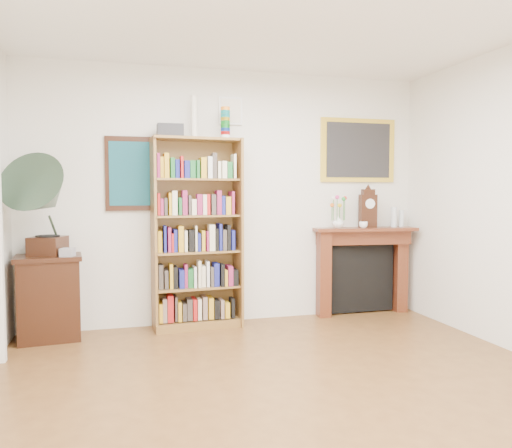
{
  "coord_description": "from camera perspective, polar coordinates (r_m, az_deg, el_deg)",
  "views": [
    {
      "loc": [
        -1.2,
        -2.96,
        1.47
      ],
      "look_at": [
        0.05,
        1.6,
        1.16
      ],
      "focal_mm": 35.0,
      "sensor_mm": 36.0,
      "label": 1
    }
  ],
  "objects": [
    {
      "name": "gramophone",
      "position": [
        5.12,
        -23.06,
        2.64
      ],
      "size": [
        0.8,
        0.9,
        0.98
      ],
      "rotation": [
        0.0,
        0.0,
        -0.33
      ],
      "color": "black",
      "rests_on": "side_cabinet"
    },
    {
      "name": "bookshelf",
      "position": [
        5.34,
        -6.77,
        0.18
      ],
      "size": [
        0.95,
        0.39,
        2.33
      ],
      "rotation": [
        0.0,
        0.0,
        0.07
      ],
      "color": "brown",
      "rests_on": "floor"
    },
    {
      "name": "flower_vase",
      "position": [
        5.87,
        9.38,
        0.21
      ],
      "size": [
        0.14,
        0.14,
        0.14
      ],
      "primitive_type": "imported",
      "rotation": [
        0.0,
        0.0,
        0.06
      ],
      "color": "white",
      "rests_on": "fireplace"
    },
    {
      "name": "fireplace",
      "position": [
        6.11,
        12.02,
        -4.43
      ],
      "size": [
        1.25,
        0.42,
        1.04
      ],
      "rotation": [
        0.0,
        0.0,
        -0.1
      ],
      "color": "#481910",
      "rests_on": "floor"
    },
    {
      "name": "bottle_left",
      "position": [
        6.2,
        15.49,
        0.78
      ],
      "size": [
        0.07,
        0.07,
        0.24
      ],
      "primitive_type": "cylinder",
      "color": "silver",
      "rests_on": "fireplace"
    },
    {
      "name": "gilt_painting",
      "position": [
        6.11,
        11.58,
        8.24
      ],
      "size": [
        0.95,
        0.04,
        0.75
      ],
      "color": "yellow",
      "rests_on": "back_wall"
    },
    {
      "name": "small_picture",
      "position": [
        5.64,
        -2.93,
        12.79
      ],
      "size": [
        0.26,
        0.04,
        0.3
      ],
      "color": "white",
      "rests_on": "back_wall"
    },
    {
      "name": "mantel_clock",
      "position": [
        6.02,
        12.66,
        1.67
      ],
      "size": [
        0.2,
        0.13,
        0.45
      ],
      "rotation": [
        0.0,
        0.0,
        -0.1
      ],
      "color": "black",
      "rests_on": "fireplace"
    },
    {
      "name": "cd_stack",
      "position": [
        5.15,
        -20.74,
        -3.05
      ],
      "size": [
        0.15,
        0.15,
        0.08
      ],
      "primitive_type": "cube",
      "rotation": [
        0.0,
        0.0,
        -0.26
      ],
      "color": "#B6B5C2",
      "rests_on": "side_cabinet"
    },
    {
      "name": "side_cabinet",
      "position": [
        5.36,
        -22.54,
        -7.79
      ],
      "size": [
        0.65,
        0.5,
        0.84
      ],
      "primitive_type": "cube",
      "rotation": [
        0.0,
        0.0,
        0.1
      ],
      "color": "black",
      "rests_on": "floor"
    },
    {
      "name": "bottle_right",
      "position": [
        6.29,
        16.28,
        0.62
      ],
      "size": [
        0.06,
        0.06,
        0.2
      ],
      "primitive_type": "cylinder",
      "color": "silver",
      "rests_on": "fireplace"
    },
    {
      "name": "teacup",
      "position": [
        5.94,
        12.17,
        -0.09
      ],
      "size": [
        0.11,
        0.11,
        0.08
      ],
      "primitive_type": "imported",
      "rotation": [
        0.0,
        0.0,
        0.1
      ],
      "color": "white",
      "rests_on": "fireplace"
    },
    {
      "name": "room",
      "position": [
        3.19,
        6.75,
        2.5
      ],
      "size": [
        4.51,
        5.01,
        2.81
      ],
      "color": "brown",
      "rests_on": "ground"
    },
    {
      "name": "teal_poster",
      "position": [
        5.44,
        -13.82,
        5.6
      ],
      "size": [
        0.58,
        0.04,
        0.78
      ],
      "color": "black",
      "rests_on": "back_wall"
    }
  ]
}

